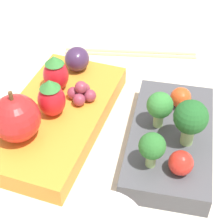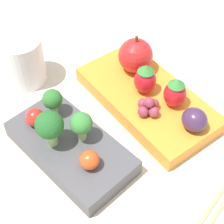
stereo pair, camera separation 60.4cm
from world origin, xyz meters
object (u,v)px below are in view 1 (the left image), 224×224
object	(u,v)px
cherry_tomato_0	(181,98)
chopsticks_pair	(130,52)
bento_box_savoury	(170,139)
strawberry_0	(56,73)
plum	(77,59)
broccoli_floret_2	(160,104)
strawberry_1	(51,98)
bento_box_fruit	(58,115)
cherry_tomato_1	(181,163)
broccoli_floret_1	(152,147)
apple	(16,118)
grape_cluster	(82,93)
broccoli_floret_0	(191,119)

from	to	relation	value
cherry_tomato_0	chopsticks_pair	xyz separation A→B (m)	(-0.14, -0.09, -0.04)
bento_box_savoury	strawberry_0	size ratio (longest dim) A/B	3.64
cherry_tomato_0	plum	distance (m)	0.16
strawberry_0	plum	world-z (taller)	strawberry_0
broccoli_floret_2	strawberry_1	xyz separation A→B (m)	(0.01, -0.13, -0.01)
bento_box_fruit	strawberry_0	distance (m)	0.05
bento_box_savoury	cherry_tomato_1	bearing A→B (deg)	14.62
bento_box_savoury	bento_box_fruit	distance (m)	0.14
cherry_tomato_0	chopsticks_pair	size ratio (longest dim) A/B	0.12
cherry_tomato_1	strawberry_0	bearing A→B (deg)	-121.24
broccoli_floret_1	broccoli_floret_2	distance (m)	0.07
bento_box_savoury	cherry_tomato_1	world-z (taller)	cherry_tomato_1
bento_box_savoury	broccoli_floret_2	bearing A→B (deg)	-121.90
bento_box_savoury	bento_box_fruit	size ratio (longest dim) A/B	0.79
broccoli_floret_1	cherry_tomato_0	bearing A→B (deg)	168.71
bento_box_fruit	apple	xyz separation A→B (m)	(0.06, -0.02, 0.04)
bento_box_fruit	cherry_tomato_1	xyz separation A→B (m)	(0.07, 0.16, 0.03)
bento_box_fruit	broccoli_floret_2	distance (m)	0.13
apple	plum	bearing A→B (deg)	169.74
broccoli_floret_1	cherry_tomato_0	world-z (taller)	broccoli_floret_1
apple	chopsticks_pair	world-z (taller)	apple
bento_box_savoury	strawberry_1	distance (m)	0.15
bento_box_savoury	cherry_tomato_0	bearing A→B (deg)	174.59
broccoli_floret_2	chopsticks_pair	bearing A→B (deg)	-158.85
strawberry_0	cherry_tomato_0	bearing A→B (deg)	90.15
apple	chopsticks_pair	size ratio (longest dim) A/B	0.31
apple	grape_cluster	distance (m)	0.09
bento_box_fruit	broccoli_floret_2	bearing A→B (deg)	90.05
cherry_tomato_1	broccoli_floret_0	bearing A→B (deg)	175.85
broccoli_floret_2	plum	size ratio (longest dim) A/B	1.26
bento_box_fruit	broccoli_floret_0	world-z (taller)	broccoli_floret_0
bento_box_fruit	plum	bearing A→B (deg)	179.16
broccoli_floret_0	plum	bearing A→B (deg)	-123.89
cherry_tomato_1	apple	size ratio (longest dim) A/B	0.41
bento_box_fruit	apple	bearing A→B (deg)	-23.17
strawberry_1	bento_box_fruit	bearing A→B (deg)	179.70
broccoli_floret_0	strawberry_1	xyz separation A→B (m)	(-0.01, -0.16, -0.01)
broccoli_floret_1	strawberry_1	distance (m)	0.14
cherry_tomato_0	cherry_tomato_1	world-z (taller)	same
bento_box_savoury	chopsticks_pair	distance (m)	0.21
cherry_tomato_1	bento_box_fruit	bearing A→B (deg)	-113.00
strawberry_1	plum	xyz separation A→B (m)	(-0.10, 0.00, -0.01)
cherry_tomato_1	grape_cluster	xyz separation A→B (m)	(-0.09, -0.13, -0.00)
apple	grape_cluster	world-z (taller)	apple
bento_box_fruit	broccoli_floret_1	distance (m)	0.15
strawberry_0	grape_cluster	size ratio (longest dim) A/B	1.33
bento_box_savoury	bento_box_fruit	xyz separation A→B (m)	(-0.01, -0.14, -0.00)
bento_box_savoury	cherry_tomato_1	xyz separation A→B (m)	(0.06, 0.01, 0.03)
broccoli_floret_0	grape_cluster	size ratio (longest dim) A/B	1.52
cherry_tomato_0	apple	distance (m)	0.20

